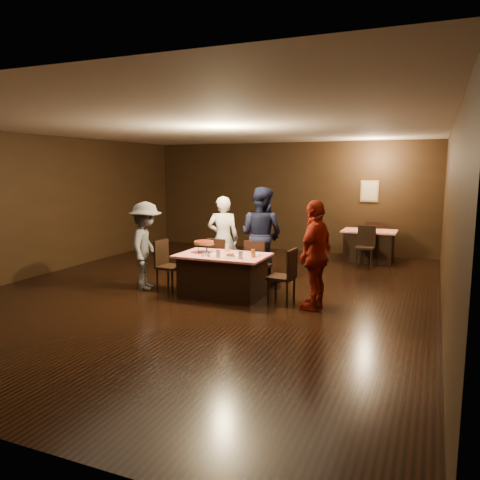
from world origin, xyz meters
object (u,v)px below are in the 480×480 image
at_px(glass_front_left, 218,254).
at_px(diner_grey_knit, 146,246).
at_px(diner_navy_hoodie, 261,235).
at_px(diner_red_shirt, 316,255).
at_px(chair_far_right, 258,264).
at_px(plate_empty, 255,255).
at_px(chair_far_left, 220,261).
at_px(pizza_stand, 204,243).
at_px(chair_end_right, 281,276).
at_px(glass_front_right, 241,255).
at_px(main_table, 223,275).
at_px(glass_amber, 253,253).
at_px(back_table, 369,246).
at_px(chair_back_far, 372,239).
at_px(diner_white_jacket, 223,238).
at_px(chair_end_left, 170,266).
at_px(chair_back_near, 365,246).
at_px(glass_back, 227,248).

bearing_deg(glass_front_left, diner_grey_knit, 172.12).
bearing_deg(diner_navy_hoodie, diner_red_shirt, 149.07).
bearing_deg(chair_far_right, plate_empty, 106.96).
bearing_deg(chair_far_left, pizza_stand, 93.42).
distance_m(chair_far_right, plate_empty, 0.69).
height_order(chair_far_right, glass_front_left, chair_far_right).
relative_size(chair_end_right, diner_grey_knit, 0.57).
bearing_deg(glass_front_right, main_table, 150.95).
bearing_deg(glass_amber, back_table, 72.64).
bearing_deg(main_table, glass_front_right, -29.05).
distance_m(chair_end_right, glass_front_left, 1.15).
xyz_separation_m(main_table, chair_back_far, (1.98, 4.97, 0.09)).
bearing_deg(diner_grey_knit, chair_far_right, -87.45).
bearing_deg(main_table, glass_front_left, -80.54).
bearing_deg(glass_front_right, chair_far_left, 130.36).
height_order(diner_red_shirt, glass_front_right, diner_red_shirt).
height_order(back_table, diner_white_jacket, diner_white_jacket).
bearing_deg(chair_end_left, main_table, -85.65).
bearing_deg(main_table, pizza_stand, 172.87).
height_order(chair_back_far, diner_navy_hoodie, diner_navy_hoodie).
bearing_deg(plate_empty, back_table, 71.25).
height_order(diner_white_jacket, glass_front_right, diner_white_jacket).
height_order(chair_far_left, diner_grey_knit, diner_grey_knit).
height_order(chair_far_left, chair_back_near, same).
bearing_deg(plate_empty, chair_end_right, -15.26).
bearing_deg(back_table, chair_end_left, -125.20).
xyz_separation_m(pizza_stand, glass_front_right, (0.85, -0.30, -0.11)).
bearing_deg(glass_amber, chair_end_left, 178.32).
height_order(chair_end_left, diner_red_shirt, diner_red_shirt).
height_order(diner_navy_hoodie, diner_red_shirt, diner_navy_hoodie).
xyz_separation_m(chair_back_near, diner_red_shirt, (-0.28, -3.76, 0.42)).
bearing_deg(chair_back_near, glass_front_right, -110.82).
bearing_deg(back_table, chair_end_right, -101.41).
height_order(chair_far_right, glass_front_right, chair_far_right).
bearing_deg(chair_far_left, chair_end_left, 50.40).
xyz_separation_m(chair_back_near, plate_empty, (-1.43, -3.52, 0.30)).
bearing_deg(plate_empty, chair_back_far, 73.45).
bearing_deg(chair_far_right, chair_end_left, 29.49).
bearing_deg(chair_back_far, glass_front_left, 57.29).
xyz_separation_m(chair_end_right, plate_empty, (-0.55, 0.15, 0.30)).
height_order(chair_back_near, glass_amber, chair_back_near).
relative_size(chair_end_right, glass_front_right, 6.79).
distance_m(chair_far_right, chair_back_far, 4.51).
distance_m(back_table, glass_amber, 4.65).
relative_size(diner_red_shirt, pizza_stand, 4.72).
bearing_deg(glass_back, chair_end_left, -164.05).
xyz_separation_m(diner_navy_hoodie, glass_back, (-0.31, -0.98, -0.13)).
height_order(diner_white_jacket, pizza_stand, diner_white_jacket).
xyz_separation_m(chair_far_right, plate_empty, (0.15, -0.60, 0.30)).
xyz_separation_m(diner_white_jacket, glass_back, (0.47, -0.84, -0.03)).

